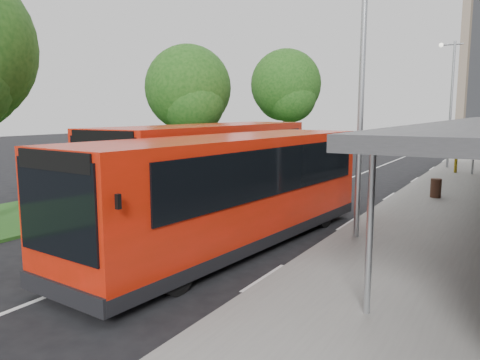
{
  "coord_description": "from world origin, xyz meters",
  "views": [
    {
      "loc": [
        8.0,
        -11.01,
        3.72
      ],
      "look_at": [
        0.24,
        2.1,
        1.5
      ],
      "focal_mm": 35.0,
      "sensor_mm": 36.0,
      "label": 1
    }
  ],
  "objects_px": {
    "tree_mid": "(189,94)",
    "bollard": "(456,164)",
    "lamp_post_near": "(359,76)",
    "lamp_post_far": "(450,96)",
    "tree_far": "(286,89)",
    "car_near": "(448,145)",
    "litter_bin": "(436,188)",
    "bus_main": "(233,191)",
    "bus_second": "(213,166)",
    "car_far": "(419,142)"
  },
  "relations": [
    {
      "from": "tree_mid",
      "to": "tree_far",
      "type": "distance_m",
      "value": 12.02
    },
    {
      "from": "tree_mid",
      "to": "lamp_post_far",
      "type": "height_order",
      "value": "lamp_post_far"
    },
    {
      "from": "bus_second",
      "to": "car_far",
      "type": "bearing_deg",
      "value": 87.25
    },
    {
      "from": "bus_main",
      "to": "lamp_post_far",
      "type": "bearing_deg",
      "value": 87.71
    },
    {
      "from": "car_far",
      "to": "lamp_post_near",
      "type": "bearing_deg",
      "value": -92.1
    },
    {
      "from": "litter_bin",
      "to": "car_far",
      "type": "distance_m",
      "value": 33.83
    },
    {
      "from": "lamp_post_far",
      "to": "bollard",
      "type": "distance_m",
      "value": 4.97
    },
    {
      "from": "tree_mid",
      "to": "bollard",
      "type": "distance_m",
      "value": 16.22
    },
    {
      "from": "bollard",
      "to": "car_near",
      "type": "bearing_deg",
      "value": 97.96
    },
    {
      "from": "tree_mid",
      "to": "car_far",
      "type": "distance_m",
      "value": 34.8
    },
    {
      "from": "tree_far",
      "to": "bollard",
      "type": "height_order",
      "value": "tree_far"
    },
    {
      "from": "car_near",
      "to": "lamp_post_near",
      "type": "bearing_deg",
      "value": -79.46
    },
    {
      "from": "tree_far",
      "to": "bus_second",
      "type": "distance_m",
      "value": 18.38
    },
    {
      "from": "tree_far",
      "to": "litter_bin",
      "type": "height_order",
      "value": "tree_far"
    },
    {
      "from": "tree_mid",
      "to": "litter_bin",
      "type": "xyz_separation_m",
      "value": [
        12.23,
        0.86,
        -4.1
      ]
    },
    {
      "from": "tree_far",
      "to": "lamp_post_far",
      "type": "xyz_separation_m",
      "value": [
        11.13,
        0.95,
        -0.66
      ]
    },
    {
      "from": "lamp_post_far",
      "to": "litter_bin",
      "type": "relative_size",
      "value": 10.03
    },
    {
      "from": "bus_second",
      "to": "car_far",
      "type": "relative_size",
      "value": 3.7
    },
    {
      "from": "tree_mid",
      "to": "car_near",
      "type": "distance_m",
      "value": 31.01
    },
    {
      "from": "lamp_post_far",
      "to": "bollard",
      "type": "xyz_separation_m",
      "value": [
        0.87,
        -2.79,
        -4.02
      ]
    },
    {
      "from": "bus_second",
      "to": "litter_bin",
      "type": "height_order",
      "value": "bus_second"
    },
    {
      "from": "litter_bin",
      "to": "bollard",
      "type": "relative_size",
      "value": 0.73
    },
    {
      "from": "bollard",
      "to": "car_far",
      "type": "distance_m",
      "value": 24.71
    },
    {
      "from": "litter_bin",
      "to": "bollard",
      "type": "height_order",
      "value": "bollard"
    },
    {
      "from": "car_near",
      "to": "litter_bin",
      "type": "bearing_deg",
      "value": -76.48
    },
    {
      "from": "lamp_post_near",
      "to": "car_far",
      "type": "relative_size",
      "value": 2.56
    },
    {
      "from": "tree_mid",
      "to": "lamp_post_near",
      "type": "xyz_separation_m",
      "value": [
        11.13,
        -7.05,
        0.06
      ]
    },
    {
      "from": "bus_main",
      "to": "car_far",
      "type": "height_order",
      "value": "bus_main"
    },
    {
      "from": "car_near",
      "to": "car_far",
      "type": "distance_m",
      "value": 5.96
    },
    {
      "from": "tree_mid",
      "to": "car_far",
      "type": "bearing_deg",
      "value": 80.37
    },
    {
      "from": "lamp_post_near",
      "to": "lamp_post_far",
      "type": "relative_size",
      "value": 1.0
    },
    {
      "from": "lamp_post_near",
      "to": "lamp_post_far",
      "type": "distance_m",
      "value": 20.0
    },
    {
      "from": "bus_main",
      "to": "car_near",
      "type": "height_order",
      "value": "bus_main"
    },
    {
      "from": "lamp_post_far",
      "to": "bollard",
      "type": "relative_size",
      "value": 7.36
    },
    {
      "from": "bus_second",
      "to": "litter_bin",
      "type": "distance_m",
      "value": 9.49
    },
    {
      "from": "lamp_post_near",
      "to": "litter_bin",
      "type": "distance_m",
      "value": 9.01
    },
    {
      "from": "bus_main",
      "to": "litter_bin",
      "type": "xyz_separation_m",
      "value": [
        3.83,
        10.14,
        -1.03
      ]
    },
    {
      "from": "bus_main",
      "to": "litter_bin",
      "type": "relative_size",
      "value": 13.82
    },
    {
      "from": "bus_second",
      "to": "bollard",
      "type": "relative_size",
      "value": 10.64
    },
    {
      "from": "bus_second",
      "to": "car_near",
      "type": "height_order",
      "value": "bus_second"
    },
    {
      "from": "tree_mid",
      "to": "car_far",
      "type": "height_order",
      "value": "tree_mid"
    },
    {
      "from": "tree_far",
      "to": "litter_bin",
      "type": "xyz_separation_m",
      "value": [
        12.23,
        -11.14,
        -4.83
      ]
    },
    {
      "from": "litter_bin",
      "to": "tree_mid",
      "type": "bearing_deg",
      "value": -176.0
    },
    {
      "from": "tree_mid",
      "to": "lamp_post_far",
      "type": "xyz_separation_m",
      "value": [
        11.13,
        12.95,
        0.06
      ]
    },
    {
      "from": "bollard",
      "to": "lamp_post_near",
      "type": "bearing_deg",
      "value": -92.91
    },
    {
      "from": "bus_second",
      "to": "bollard",
      "type": "height_order",
      "value": "bus_second"
    },
    {
      "from": "bus_second",
      "to": "tree_mid",
      "type": "bearing_deg",
      "value": 132.17
    },
    {
      "from": "bus_main",
      "to": "litter_bin",
      "type": "bearing_deg",
      "value": 74.03
    },
    {
      "from": "lamp_post_far",
      "to": "bus_second",
      "type": "bearing_deg",
      "value": -108.41
    },
    {
      "from": "tree_far",
      "to": "bus_second",
      "type": "bearing_deg",
      "value": -73.65
    }
  ]
}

